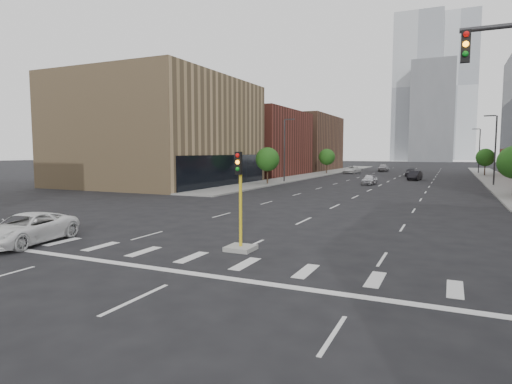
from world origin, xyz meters
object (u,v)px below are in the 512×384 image
Objects in this scene: parked_minivan at (26,229)px; car_distant at (383,168)px; car_near_left at (369,180)px; car_mid_right at (415,175)px; car_far_left at (352,170)px; car_deep_right at (411,172)px; median_traffic_signal at (240,229)px.

car_distant is at bearing 77.22° from parked_minivan.
car_near_left is 40.87m from car_distant.
car_distant reaches higher than car_mid_right.
car_far_left is 13.59m from car_deep_right.
car_deep_right is 0.95× the size of car_distant.
car_mid_right is 58.48m from parked_minivan.
car_far_left is 1.04× the size of parked_minivan.
car_near_left is 23.10m from car_deep_right.
car_distant is at bearing 113.99° from car_mid_right.
parked_minivan is at bearing -104.74° from car_deep_right.
car_deep_right is at bearing -19.57° from car_far_left.
car_distant is (-8.77, 28.41, 0.13)m from car_mid_right.
car_mid_right is 21.75m from car_far_left.
parked_minivan is (-11.84, -67.52, 0.02)m from car_deep_right.
car_near_left is 30.62m from car_far_left.
car_distant is at bearing 76.85° from car_far_left.
car_mid_right reaches higher than car_near_left.
car_deep_right is 0.93× the size of parked_minivan.
median_traffic_signal is 10.43m from parked_minivan.
car_mid_right is at bearing -74.28° from car_distant.
parked_minivan is at bearing -163.48° from median_traffic_signal.
car_near_left is at bearing -104.68° from car_mid_right.
car_deep_right is 68.55m from parked_minivan.
car_near_left is 0.75× the size of parked_minivan.
car_mid_right is 0.82× the size of car_far_left.
car_far_left is at bearing 146.44° from car_deep_right.
parked_minivan is (-10.00, -2.97, -0.25)m from median_traffic_signal.
car_far_left is (-8.57, 29.40, 0.08)m from car_near_left.
car_distant is at bearing 98.91° from car_near_left.
car_deep_right is at bearing 88.36° from median_traffic_signal.
car_mid_right is 0.92× the size of car_deep_right.
median_traffic_signal reaches higher than car_mid_right.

